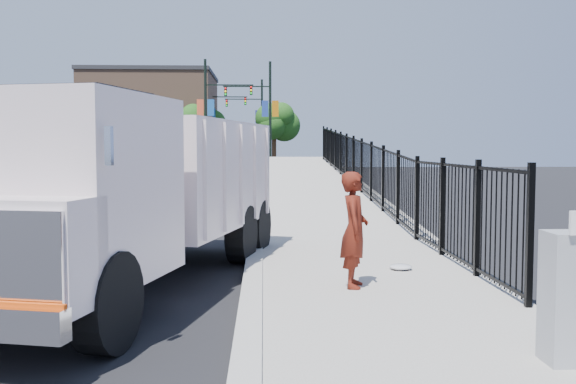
{
  "coord_description": "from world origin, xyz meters",
  "views": [
    {
      "loc": [
        0.17,
        -9.95,
        2.16
      ],
      "look_at": [
        0.63,
        2.0,
        1.32
      ],
      "focal_mm": 40.0,
      "sensor_mm": 36.0,
      "label": 1
    }
  ],
  "objects": [
    {
      "name": "ground",
      "position": [
        0.0,
        0.0,
        0.0
      ],
      "size": [
        120.0,
        120.0,
        0.0
      ],
      "primitive_type": "plane",
      "color": "black",
      "rests_on": "ground"
    },
    {
      "name": "sidewalk",
      "position": [
        1.93,
        -2.0,
        0.06
      ],
      "size": [
        3.55,
        12.0,
        0.12
      ],
      "primitive_type": "cube",
      "color": "#9E998E",
      "rests_on": "ground"
    },
    {
      "name": "curb",
      "position": [
        0.0,
        -2.0,
        0.08
      ],
      "size": [
        0.3,
        12.0,
        0.16
      ],
      "primitive_type": "cube",
      "color": "#ADAAA3",
      "rests_on": "ground"
    },
    {
      "name": "ramp",
      "position": [
        2.12,
        16.0,
        0.0
      ],
      "size": [
        3.95,
        24.06,
        3.19
      ],
      "primitive_type": "cube",
      "rotation": [
        0.06,
        0.0,
        0.0
      ],
      "color": "#9E998E",
      "rests_on": "ground"
    },
    {
      "name": "iron_fence",
      "position": [
        3.55,
        12.0,
        0.9
      ],
      "size": [
        0.1,
        28.0,
        1.8
      ],
      "primitive_type": "cube",
      "color": "black",
      "rests_on": "ground"
    },
    {
      "name": "truck",
      "position": [
        -1.92,
        -0.26,
        1.59
      ],
      "size": [
        4.45,
        8.63,
        2.83
      ],
      "rotation": [
        0.0,
        0.0,
        -0.23
      ],
      "color": "black",
      "rests_on": "ground"
    },
    {
      "name": "worker",
      "position": [
        1.49,
        -0.74,
        0.96
      ],
      "size": [
        0.5,
        0.68,
        1.69
      ],
      "primitive_type": "imported",
      "rotation": [
        0.0,
        0.0,
        1.4
      ],
      "color": "#5A190E",
      "rests_on": "sidewalk"
    },
    {
      "name": "utility_cabinet",
      "position": [
        3.1,
        -4.1,
        0.75
      ],
      "size": [
        0.55,
        0.4,
        1.25
      ],
      "primitive_type": "cube",
      "color": "gray",
      "rests_on": "sidewalk"
    },
    {
      "name": "debris",
      "position": [
        2.46,
        0.56,
        0.17
      ],
      "size": [
        0.38,
        0.38,
        0.1
      ],
      "primitive_type": "ellipsoid",
      "color": "silver",
      "rests_on": "sidewalk"
    },
    {
      "name": "light_pole_0",
      "position": [
        -3.37,
        33.22,
        4.36
      ],
      "size": [
        3.77,
        0.22,
        8.0
      ],
      "color": "black",
      "rests_on": "ground"
    },
    {
      "name": "light_pole_1",
      "position": [
        0.34,
        34.2,
        4.36
      ],
      "size": [
        3.78,
        0.22,
        8.0
      ],
      "color": "black",
      "rests_on": "ground"
    },
    {
      "name": "light_pole_2",
      "position": [
        -4.03,
        43.36,
        4.36
      ],
      "size": [
        3.77,
        0.22,
        8.0
      ],
      "color": "black",
      "rests_on": "ground"
    },
    {
      "name": "light_pole_3",
      "position": [
        -0.24,
        45.84,
        4.36
      ],
      "size": [
        3.78,
        0.22,
        8.0
      ],
      "color": "black",
      "rests_on": "ground"
    },
    {
      "name": "tree_0",
      "position": [
        -5.0,
        37.05,
        3.91
      ],
      "size": [
        2.23,
        2.23,
        5.12
      ],
      "color": "#382314",
      "rests_on": "ground"
    },
    {
      "name": "tree_1",
      "position": [
        0.99,
        38.8,
        3.92
      ],
      "size": [
        2.26,
        2.26,
        5.13
      ],
      "color": "#382314",
      "rests_on": "ground"
    },
    {
      "name": "tree_2",
      "position": [
        -4.34,
        46.82,
        3.94
      ],
      "size": [
        2.51,
        2.51,
        5.26
      ],
      "color": "#382314",
      "rests_on": "ground"
    },
    {
      "name": "building",
      "position": [
        -9.0,
        44.0,
        4.0
      ],
      "size": [
        10.0,
        10.0,
        8.0
      ],
      "primitive_type": "cube",
      "color": "#8C664C",
      "rests_on": "ground"
    }
  ]
}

